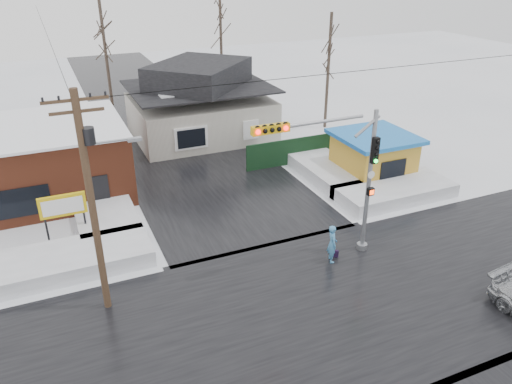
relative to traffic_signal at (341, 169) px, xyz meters
name	(u,v)px	position (x,y,z in m)	size (l,w,h in m)	color
ground	(322,306)	(-2.43, -2.97, -4.54)	(120.00, 120.00, 0.00)	white
road_ns	(322,306)	(-2.43, -2.97, -4.53)	(10.00, 120.00, 0.02)	black
road_ew	(322,306)	(-2.43, -2.97, -4.53)	(120.00, 10.00, 0.02)	black
snowbank_nw	(73,260)	(-11.43, 4.03, -4.14)	(7.00, 3.00, 0.80)	white
snowbank_ne	(395,191)	(6.57, 4.03, -4.14)	(7.00, 3.00, 0.80)	white
snowbank_nside_w	(102,205)	(-9.43, 9.03, -4.14)	(3.00, 8.00, 0.80)	white
snowbank_nside_e	(322,166)	(4.57, 9.03, -4.14)	(3.00, 8.00, 0.80)	white
traffic_signal	(341,169)	(0.00, 0.00, 0.00)	(6.05, 0.68, 7.00)	gray
utility_pole	(92,193)	(-10.36, 0.53, 0.57)	(3.15, 0.44, 9.00)	#382619
brick_building	(17,163)	(-13.43, 13.03, -2.46)	(12.20, 8.20, 4.12)	brown
marquee_sign	(63,207)	(-11.43, 6.53, -2.62)	(2.20, 0.21, 2.55)	black
house	(200,103)	(-0.43, 19.03, -1.92)	(10.40, 8.40, 5.76)	beige
kiosk	(373,156)	(7.07, 7.03, -3.08)	(4.60, 4.60, 2.88)	gold
fence	(301,150)	(4.07, 11.03, -3.64)	(8.00, 0.12, 1.80)	black
tree_far_left	(103,28)	(-6.43, 23.03, 3.41)	(3.00, 3.00, 10.00)	#332821
tree_far_right	(330,37)	(9.57, 17.03, 2.62)	(3.00, 3.00, 9.00)	#332821
pedestrian	(332,244)	(-0.35, -0.26, -3.61)	(0.68, 0.45, 1.86)	#4389BD
shopping_bag	(335,254)	(0.00, -0.07, -4.36)	(0.28, 0.12, 0.35)	black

